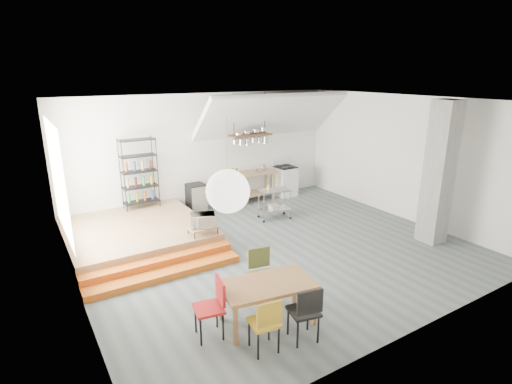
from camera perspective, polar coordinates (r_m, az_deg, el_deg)
floor at (r=8.91m, az=2.88°, el=-8.10°), size 8.00×8.00×0.00m
wall_back at (r=11.34m, az=-7.13°, el=5.76°), size 8.00×0.04×3.20m
wall_left at (r=6.99m, az=-25.05°, el=-2.74°), size 0.04×7.00×3.20m
wall_right at (r=11.09m, az=20.35°, el=4.58°), size 0.04×7.00×3.20m
ceiling at (r=8.10m, az=3.21°, el=12.89°), size 8.00×7.00×0.02m
slope_ceiling at (r=11.55m, az=2.25°, el=10.85°), size 4.40×1.44×1.32m
window_pane at (r=8.38m, az=-26.44°, el=1.57°), size 0.02×2.50×2.20m
platform at (r=9.57m, az=-16.70°, el=-5.72°), size 3.00×3.00×0.40m
step_lower at (r=7.92m, az=-12.72°, el=-11.37°), size 3.00×0.35×0.13m
step_upper at (r=8.18m, az=-13.58°, el=-9.93°), size 3.00×0.35×0.27m
concrete_column at (r=9.68m, az=24.68°, el=2.43°), size 0.50×0.50×3.20m
kitchen_counter at (r=11.75m, az=-1.37°, el=1.40°), size 1.80×0.60×0.91m
stove at (r=12.54m, az=4.15°, el=1.66°), size 0.60×0.60×1.18m
pot_rack at (r=11.29m, az=-0.71°, el=7.78°), size 1.20×0.50×1.43m
wire_shelving at (r=10.45m, az=-16.37°, el=2.73°), size 0.88×0.38×1.80m
microwave_shelf at (r=8.66m, az=-7.61°, el=-5.04°), size 0.60×0.40×0.16m
paper_lantern at (r=5.41m, az=-4.04°, el=0.09°), size 0.60×0.60×0.60m
dining_table at (r=6.25m, az=1.64°, el=-13.45°), size 1.53×1.02×0.68m
chair_mustard at (r=5.70m, az=1.44°, el=-17.92°), size 0.44×0.44×0.85m
chair_black at (r=5.92m, az=7.15°, el=-16.32°), size 0.48×0.48×0.89m
chair_olive at (r=6.86m, az=0.76°, el=-11.08°), size 0.48×0.48×0.90m
chair_red at (r=6.03m, az=-6.11°, el=-15.50°), size 0.48×0.48×0.90m
rolling_cart at (r=10.49m, az=2.66°, el=-1.14°), size 0.88×0.61×0.80m
mini_fridge at (r=11.18m, az=-8.54°, el=-0.84°), size 0.47×0.47×0.79m
microwave at (r=8.61m, az=-7.65°, el=-4.03°), size 0.61×0.52×0.29m
bowl at (r=11.80m, az=0.12°, el=3.04°), size 0.26×0.26×0.06m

